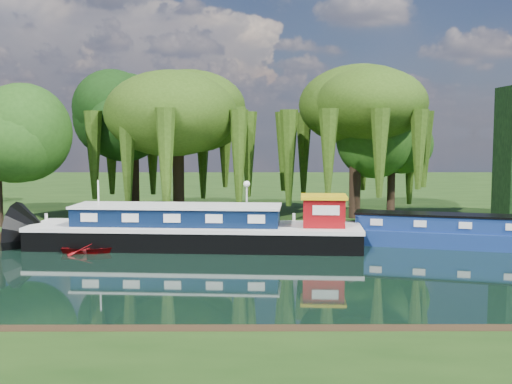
{
  "coord_description": "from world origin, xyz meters",
  "views": [
    {
      "loc": [
        0.89,
        -24.96,
        5.65
      ],
      "look_at": [
        1.0,
        5.95,
        2.8
      ],
      "focal_mm": 45.0,
      "sensor_mm": 36.0,
      "label": 1
    }
  ],
  "objects": [
    {
      "name": "red_dinghy",
      "position": [
        -6.79,
        5.13,
        0.0
      ],
      "size": [
        2.92,
        2.17,
        0.58
      ],
      "primitive_type": "imported",
      "rotation": [
        0.0,
        0.0,
        1.63
      ],
      "color": "maroon",
      "rests_on": "ground"
    },
    {
      "name": "mooring_posts",
      "position": [
        -0.5,
        8.4,
        0.95
      ],
      "size": [
        19.16,
        0.16,
        1.0
      ],
      "color": "silver",
      "rests_on": "far_bank"
    },
    {
      "name": "willow_left",
      "position": [
        -3.71,
        14.09,
        6.65
      ],
      "size": [
        7.12,
        7.12,
        8.54
      ],
      "color": "black",
      "rests_on": "far_bank"
    },
    {
      "name": "tree_far_right",
      "position": [
        9.56,
        15.26,
        5.37
      ],
      "size": [
        4.36,
        4.36,
        7.13
      ],
      "color": "black",
      "rests_on": "far_bank"
    },
    {
      "name": "tree_far_mid",
      "position": [
        -6.89,
        16.82,
        6.27
      ],
      "size": [
        5.16,
        5.16,
        8.44
      ],
      "color": "black",
      "rests_on": "far_bank"
    },
    {
      "name": "dutch_barge",
      "position": [
        -1.86,
        6.44,
        0.85
      ],
      "size": [
        16.55,
        4.9,
        3.44
      ],
      "rotation": [
        0.0,
        0.0,
        -0.08
      ],
      "color": "black",
      "rests_on": "ground"
    },
    {
      "name": "narrowboat",
      "position": [
        10.31,
        6.68,
        0.63
      ],
      "size": [
        12.2,
        5.25,
        1.77
      ],
      "rotation": [
        0.0,
        0.0,
        -0.28
      ],
      "color": "navy",
      "rests_on": "ground"
    },
    {
      "name": "willow_right",
      "position": [
        7.09,
        14.14,
        6.69
      ],
      "size": [
        7.02,
        7.02,
        8.55
      ],
      "color": "black",
      "rests_on": "far_bank"
    },
    {
      "name": "far_bank",
      "position": [
        0.0,
        34.0,
        0.23
      ],
      "size": [
        120.0,
        52.0,
        0.45
      ],
      "primitive_type": "cube",
      "color": "black",
      "rests_on": "ground"
    },
    {
      "name": "lamppost",
      "position": [
        0.5,
        10.5,
        2.42
      ],
      "size": [
        0.36,
        0.36,
        2.56
      ],
      "color": "silver",
      "rests_on": "far_bank"
    },
    {
      "name": "reeds_near",
      "position": [
        6.87,
        -7.57,
        0.55
      ],
      "size": [
        33.7,
        1.5,
        1.1
      ],
      "color": "#1D4211",
      "rests_on": "ground"
    },
    {
      "name": "ground",
      "position": [
        0.0,
        0.0,
        0.0
      ],
      "size": [
        120.0,
        120.0,
        0.0
      ],
      "primitive_type": "plane",
      "color": "black"
    }
  ]
}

